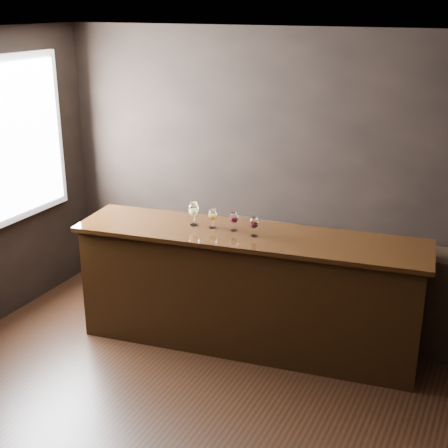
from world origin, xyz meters
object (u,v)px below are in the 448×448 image
at_px(bar_counter, 248,292).
at_px(glass_red_a, 234,218).
at_px(glass_amber, 212,215).
at_px(glass_red_b, 254,223).
at_px(back_bar_shelf, 348,287).
at_px(glass_white, 194,210).

relative_size(bar_counter, glass_red_a, 17.34).
bearing_deg(glass_amber, bar_counter, 1.04).
bearing_deg(bar_counter, glass_red_b, -36.71).
distance_m(glass_amber, glass_red_a, 0.20).
distance_m(back_bar_shelf, glass_white, 1.64).
xyz_separation_m(back_bar_shelf, glass_red_b, (-0.69, -0.66, 0.74)).
relative_size(glass_white, glass_amber, 1.23).
distance_m(back_bar_shelf, glass_amber, 1.48).
height_order(glass_amber, glass_red_b, glass_amber).
relative_size(glass_amber, glass_red_a, 1.01).
bearing_deg(glass_amber, glass_white, -176.86).
bearing_deg(bar_counter, glass_amber, 173.63).
xyz_separation_m(bar_counter, back_bar_shelf, (0.76, 0.62, -0.06)).
bearing_deg(glass_white, glass_red_a, 3.83).
bearing_deg(glass_red_b, bar_counter, 150.69).
bearing_deg(glass_amber, back_bar_shelf, 29.40).
bearing_deg(glass_red_b, glass_red_a, 167.83).
bearing_deg(back_bar_shelf, glass_amber, -150.60).
xyz_separation_m(back_bar_shelf, glass_red_a, (-0.91, -0.61, 0.74)).
bearing_deg(glass_white, glass_red_b, -1.92).
height_order(bar_counter, glass_red_a, glass_red_a).
relative_size(back_bar_shelf, glass_red_b, 15.07).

